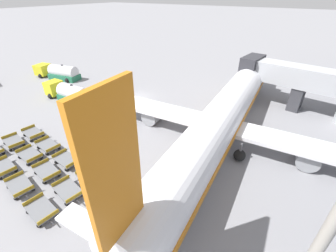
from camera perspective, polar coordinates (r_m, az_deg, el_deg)
ground_plane at (r=38.55m, az=-7.37°, el=7.29°), size 500.00×500.00×0.00m
jet_bridge at (r=37.73m, az=34.12°, el=8.19°), size 18.73×6.61×6.68m
airplane at (r=26.90m, az=13.99°, el=2.59°), size 33.98×43.67×12.88m
fuel_tanker_primary at (r=51.43m, az=-25.90°, el=12.11°), size 10.05×4.72×3.04m
fuel_tanker_secondary at (r=39.87m, az=-23.83°, el=7.63°), size 8.53×3.46×3.01m
baggage_dolly_row_near_col_b at (r=27.81m, az=-36.28°, el=-8.51°), size 3.52×1.98×0.92m
baggage_dolly_row_near_col_c at (r=24.71m, az=-33.49°, el=-12.53°), size 3.54×2.09×0.92m
baggage_dolly_row_near_col_d at (r=21.61m, az=-29.47°, el=-18.10°), size 3.52×1.98×0.92m
baggage_dolly_row_mid_a_col_a at (r=31.55m, az=-34.57°, el=-3.32°), size 3.54×2.10×0.92m
baggage_dolly_row_mid_a_col_b at (r=28.19m, az=-31.67°, el=-6.30°), size 3.50×1.91×0.92m
baggage_dolly_row_mid_a_col_c at (r=25.08m, az=-28.43°, el=-10.09°), size 3.53×2.07×0.92m
baggage_dolly_row_mid_a_col_d at (r=22.22m, az=-24.00°, el=-14.75°), size 3.54×2.08×0.92m
baggage_dolly_row_mid_b_col_a at (r=32.09m, az=-31.05°, el=-1.59°), size 3.52×2.00×0.92m
baggage_dolly_row_mid_b_col_b at (r=28.81m, az=-28.17°, el=-4.38°), size 3.51×1.94×0.92m
baggage_dolly_row_mid_b_col_c at (r=25.66m, az=-24.31°, el=-7.86°), size 3.50×1.91×0.92m
baggage_dolly_row_mid_b_col_d at (r=22.69m, az=-18.89°, el=-12.31°), size 3.53×2.05×0.92m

